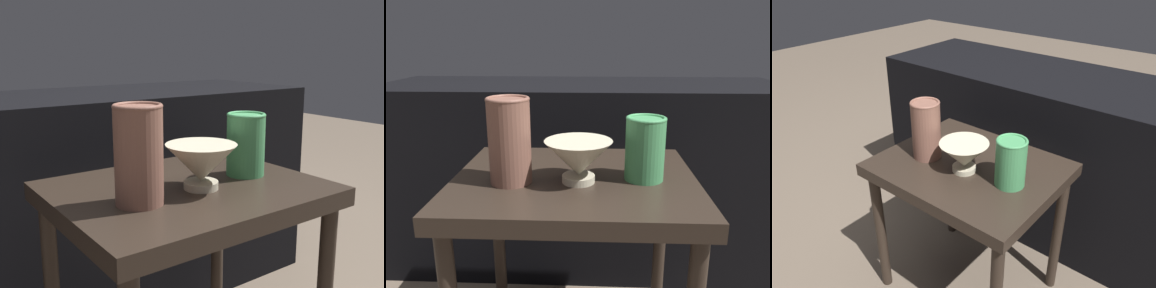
# 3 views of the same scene
# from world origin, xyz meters

# --- Properties ---
(table) EXTENTS (0.56, 0.46, 0.54)m
(table) POSITION_xyz_m (0.00, 0.00, 0.46)
(table) COLOR #2D231C
(table) RESTS_ON ground_plane
(couch_backdrop) EXTENTS (1.49, 0.50, 0.69)m
(couch_backdrop) POSITION_xyz_m (0.00, 0.56, 0.34)
(couch_backdrop) COLOR black
(couch_backdrop) RESTS_ON ground_plane
(bowl) EXTENTS (0.15, 0.15, 0.10)m
(bowl) POSITION_xyz_m (0.01, -0.04, 0.59)
(bowl) COLOR beige
(bowl) RESTS_ON table
(vase_textured_left) EXTENTS (0.09, 0.09, 0.19)m
(vase_textured_left) POSITION_xyz_m (-0.14, -0.05, 0.63)
(vase_textured_left) COLOR brown
(vase_textured_left) RESTS_ON table
(vase_colorful_right) EXTENTS (0.09, 0.09, 0.15)m
(vase_colorful_right) POSITION_xyz_m (0.16, -0.01, 0.61)
(vase_colorful_right) COLOR #47995B
(vase_colorful_right) RESTS_ON table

